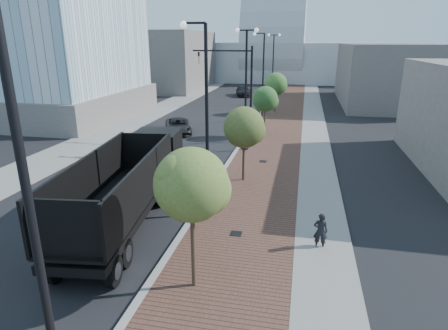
% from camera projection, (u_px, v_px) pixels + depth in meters
% --- Properties ---
extents(sidewalk, '(7.00, 140.00, 0.12)m').
position_uv_depth(sidewalk, '(291.00, 112.00, 46.62)').
color(sidewalk, '#4C2D23').
rests_on(sidewalk, ground).
extents(concrete_strip, '(2.40, 140.00, 0.13)m').
position_uv_depth(concrete_strip, '(313.00, 113.00, 46.09)').
color(concrete_strip, slate).
rests_on(concrete_strip, ground).
extents(curb, '(0.30, 140.00, 0.14)m').
position_uv_depth(curb, '(262.00, 111.00, 47.30)').
color(curb, gray).
rests_on(curb, ground).
extents(west_sidewalk, '(4.00, 140.00, 0.12)m').
position_uv_depth(west_sidewalk, '(164.00, 107.00, 49.85)').
color(west_sidewalk, slate).
rests_on(west_sidewalk, ground).
extents(dump_truck, '(4.24, 13.79, 3.61)m').
position_uv_depth(dump_truck, '(142.00, 175.00, 20.39)').
color(dump_truck, black).
rests_on(dump_truck, ground).
extents(white_sedan, '(1.74, 4.42, 1.43)m').
position_uv_depth(white_sedan, '(100.00, 208.00, 18.22)').
color(white_sedan, white).
rests_on(white_sedan, ground).
extents(dark_car_mid, '(3.94, 5.40, 1.36)m').
position_uv_depth(dark_car_mid, '(178.00, 126.00, 36.08)').
color(dark_car_mid, black).
rests_on(dark_car_mid, ground).
extents(dark_car_far, '(3.28, 5.69, 1.55)m').
position_uv_depth(dark_car_far, '(243.00, 91.00, 60.55)').
color(dark_car_far, black).
rests_on(dark_car_far, ground).
extents(pedestrian, '(0.60, 0.41, 1.61)m').
position_uv_depth(pedestrian, '(321.00, 231.00, 15.85)').
color(pedestrian, black).
rests_on(pedestrian, ground).
extents(streetlight_0, '(1.72, 0.56, 9.28)m').
position_uv_depth(streetlight_0, '(37.00, 254.00, 6.65)').
color(streetlight_0, black).
rests_on(streetlight_0, ground).
extents(streetlight_1, '(1.44, 0.56, 9.21)m').
position_uv_depth(streetlight_1, '(205.00, 130.00, 17.98)').
color(streetlight_1, black).
rests_on(streetlight_1, ground).
extents(streetlight_2, '(1.72, 0.56, 9.28)m').
position_uv_depth(streetlight_2, '(246.00, 90.00, 28.97)').
color(streetlight_2, black).
rests_on(streetlight_2, ground).
extents(streetlight_3, '(1.44, 0.56, 9.21)m').
position_uv_depth(streetlight_3, '(262.00, 81.00, 40.30)').
color(streetlight_3, black).
rests_on(streetlight_3, ground).
extents(streetlight_4, '(1.72, 0.56, 9.28)m').
position_uv_depth(streetlight_4, '(273.00, 69.00, 51.29)').
color(streetlight_4, black).
rests_on(streetlight_4, ground).
extents(traffic_mast, '(5.09, 0.20, 8.00)m').
position_uv_depth(traffic_mast, '(241.00, 83.00, 31.88)').
color(traffic_mast, black).
rests_on(traffic_mast, ground).
extents(tree_0, '(2.50, 2.48, 5.17)m').
position_uv_depth(tree_0, '(193.00, 185.00, 12.33)').
color(tree_0, '#382619').
rests_on(tree_0, ground).
extents(tree_1, '(2.51, 2.49, 4.69)m').
position_uv_depth(tree_1, '(245.00, 128.00, 22.71)').
color(tree_1, '#382619').
rests_on(tree_1, ground).
extents(tree_2, '(2.34, 2.28, 4.58)m').
position_uv_depth(tree_2, '(266.00, 99.00, 33.87)').
color(tree_2, '#382619').
rests_on(tree_2, ground).
extents(tree_3, '(2.70, 2.70, 4.85)m').
position_uv_depth(tree_3, '(276.00, 84.00, 45.01)').
color(tree_3, '#382619').
rests_on(tree_3, ground).
extents(tower_podium, '(19.00, 19.00, 3.00)m').
position_uv_depth(tower_podium, '(49.00, 103.00, 44.11)').
color(tower_podium, '#625C58').
rests_on(tower_podium, ground).
extents(convention_center, '(50.00, 30.00, 50.00)m').
position_uv_depth(convention_center, '(276.00, 52.00, 87.70)').
color(convention_center, '#ADB4B8').
rests_on(convention_center, ground).
extents(commercial_block_nw, '(14.00, 20.00, 10.00)m').
position_uv_depth(commercial_block_nw, '(165.00, 61.00, 68.28)').
color(commercial_block_nw, '#655E5B').
rests_on(commercial_block_nw, ground).
extents(commercial_block_ne, '(12.00, 22.00, 8.00)m').
position_uv_depth(commercial_block_ne, '(387.00, 74.00, 52.25)').
color(commercial_block_ne, '#5F5956').
rests_on(commercial_block_ne, ground).
extents(utility_cover_1, '(0.50, 0.50, 0.02)m').
position_uv_depth(utility_cover_1, '(236.00, 234.00, 17.06)').
color(utility_cover_1, black).
rests_on(utility_cover_1, sidewalk).
extents(utility_cover_2, '(0.50, 0.50, 0.02)m').
position_uv_depth(utility_cover_2, '(263.00, 161.00, 27.29)').
color(utility_cover_2, black).
rests_on(utility_cover_2, sidewalk).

